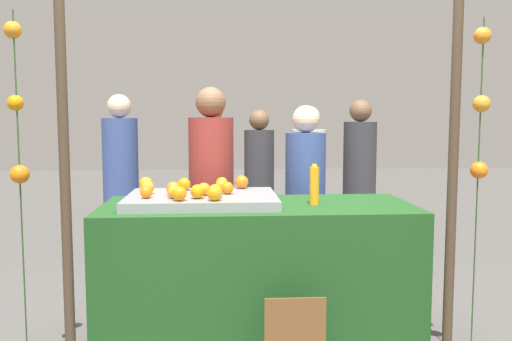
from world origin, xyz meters
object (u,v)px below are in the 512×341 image
(stall_counter, at_px, (258,275))
(vendor_right, at_px, (305,212))
(juice_bottle, at_px, (314,185))
(vendor_left, at_px, (212,206))
(orange_0, at_px, (184,184))
(orange_1, at_px, (198,192))

(stall_counter, xyz_separation_m, vendor_right, (0.43, 0.76, 0.27))
(juice_bottle, xyz_separation_m, vendor_right, (0.07, 0.80, -0.31))
(vendor_left, relative_size, vendor_right, 1.09)
(orange_0, bearing_deg, vendor_right, 29.91)
(orange_0, bearing_deg, vendor_left, 69.98)
(orange_0, height_order, vendor_left, vendor_left)
(stall_counter, relative_size, orange_0, 23.20)
(juice_bottle, bearing_deg, stall_counter, 173.68)
(juice_bottle, relative_size, vendor_left, 0.15)
(orange_0, relative_size, juice_bottle, 0.33)
(stall_counter, distance_m, orange_0, 0.77)
(orange_1, distance_m, juice_bottle, 0.73)
(orange_1, bearing_deg, orange_0, 105.29)
(orange_0, height_order, vendor_right, vendor_right)
(stall_counter, xyz_separation_m, juice_bottle, (0.35, -0.04, 0.58))
(orange_0, distance_m, juice_bottle, 0.88)
(orange_1, bearing_deg, stall_counter, 20.68)
(stall_counter, distance_m, juice_bottle, 0.68)
(stall_counter, height_order, orange_1, orange_1)
(orange_1, relative_size, juice_bottle, 0.34)
(vendor_right, bearing_deg, orange_0, -150.09)
(orange_0, xyz_separation_m, vendor_left, (0.17, 0.48, -0.23))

